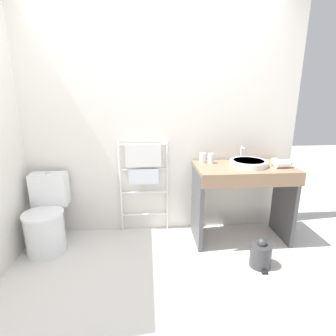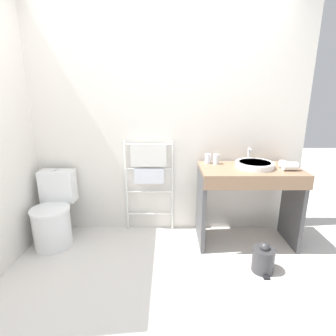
# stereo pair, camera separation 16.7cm
# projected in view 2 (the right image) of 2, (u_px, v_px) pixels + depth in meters

# --- Properties ---
(ground_plane) EXTENTS (12.00, 12.00, 0.00)m
(ground_plane) POSITION_uv_depth(u_px,v_px,m) (162.00, 311.00, 1.92)
(ground_plane) COLOR silver
(wall_back) EXTENTS (3.05, 0.12, 2.52)m
(wall_back) POSITION_uv_depth(u_px,v_px,m) (163.00, 120.00, 2.85)
(wall_back) COLOR silver
(wall_back) RESTS_ON ground_plane
(toilet) EXTENTS (0.39, 0.54, 0.76)m
(toilet) POSITION_uv_depth(u_px,v_px,m) (53.00, 216.00, 2.74)
(toilet) COLOR white
(toilet) RESTS_ON ground_plane
(towel_radiator) EXTENTS (0.55, 0.06, 1.05)m
(towel_radiator) POSITION_uv_depth(u_px,v_px,m) (148.00, 169.00, 2.88)
(towel_radiator) COLOR white
(towel_radiator) RESTS_ON ground_plane
(vanity_counter) EXTENTS (0.99, 0.55, 0.83)m
(vanity_counter) POSITION_uv_depth(u_px,v_px,m) (247.00, 193.00, 2.67)
(vanity_counter) COLOR #84664C
(vanity_counter) RESTS_ON ground_plane
(sink_basin) EXTENTS (0.38, 0.38, 0.06)m
(sink_basin) POSITION_uv_depth(u_px,v_px,m) (254.00, 164.00, 2.61)
(sink_basin) COLOR white
(sink_basin) RESTS_ON vanity_counter
(faucet) EXTENTS (0.02, 0.10, 0.16)m
(faucet) POSITION_uv_depth(u_px,v_px,m) (248.00, 153.00, 2.79)
(faucet) COLOR silver
(faucet) RESTS_ON vanity_counter
(cup_near_wall) EXTENTS (0.06, 0.06, 0.10)m
(cup_near_wall) POSITION_uv_depth(u_px,v_px,m) (207.00, 158.00, 2.76)
(cup_near_wall) COLOR silver
(cup_near_wall) RESTS_ON vanity_counter
(cup_near_edge) EXTENTS (0.06, 0.06, 0.10)m
(cup_near_edge) POSITION_uv_depth(u_px,v_px,m) (215.00, 159.00, 2.73)
(cup_near_edge) COLOR silver
(cup_near_edge) RESTS_ON vanity_counter
(hair_dryer) EXTENTS (0.18, 0.17, 0.08)m
(hair_dryer) POSITION_uv_depth(u_px,v_px,m) (289.00, 166.00, 2.52)
(hair_dryer) COLOR white
(hair_dryer) RESTS_ON vanity_counter
(trash_bin) EXTENTS (0.19, 0.23, 0.28)m
(trash_bin) POSITION_uv_depth(u_px,v_px,m) (262.00, 259.00, 2.33)
(trash_bin) COLOR #333335
(trash_bin) RESTS_ON ground_plane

